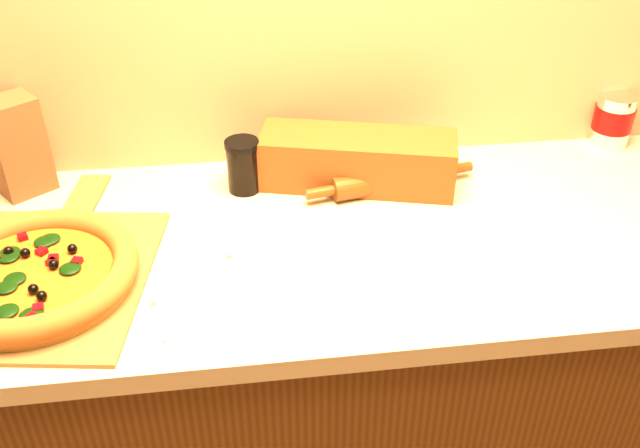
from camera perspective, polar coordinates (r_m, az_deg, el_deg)
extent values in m
cube|color=#4C2D10|center=(1.73, 0.49, -13.69)|extent=(2.80, 0.65, 0.86)
cube|color=#C3B398|center=(1.43, 0.58, -1.48)|extent=(2.84, 0.68, 0.04)
cube|color=olive|center=(1.39, -21.52, -4.10)|extent=(0.45, 0.49, 0.01)
cube|color=olive|center=(1.61, -18.26, 2.08)|extent=(0.09, 0.18, 0.01)
cylinder|color=#C67D31|center=(1.37, -21.78, -4.19)|extent=(0.35, 0.35, 0.02)
cylinder|color=orange|center=(1.36, -21.89, -3.76)|extent=(0.29, 0.29, 0.01)
torus|color=brown|center=(1.36, -21.96, -3.50)|extent=(0.37, 0.37, 0.05)
ellipsoid|color=black|center=(1.37, -19.54, -2.52)|extent=(0.04, 0.04, 0.01)
sphere|color=black|center=(1.35, -23.95, -3.96)|extent=(0.02, 0.02, 0.02)
cube|color=maroon|center=(1.31, -21.51, -4.83)|extent=(0.02, 0.02, 0.01)
cylinder|color=black|center=(1.40, -19.92, -3.58)|extent=(0.03, 0.03, 0.01)
cylinder|color=#623410|center=(1.55, 5.70, 3.52)|extent=(0.27, 0.10, 0.05)
cylinder|color=#623410|center=(1.62, 11.01, 4.40)|extent=(0.06, 0.03, 0.02)
cylinder|color=#623410|center=(1.50, -0.01, 2.53)|extent=(0.06, 0.03, 0.02)
cylinder|color=silver|center=(1.85, 22.39, 7.68)|extent=(0.09, 0.09, 0.13)
cylinder|color=#930505|center=(1.85, 22.43, 7.87)|extent=(0.09, 0.09, 0.06)
cube|color=brown|center=(1.56, 2.99, 5.13)|extent=(0.44, 0.24, 0.12)
cube|color=brown|center=(1.64, -23.08, 5.73)|extent=(0.14, 0.13, 0.21)
cylinder|color=black|center=(1.54, -6.15, 4.44)|extent=(0.07, 0.07, 0.10)
cylinder|color=black|center=(1.51, -6.28, 6.38)|extent=(0.07, 0.07, 0.01)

